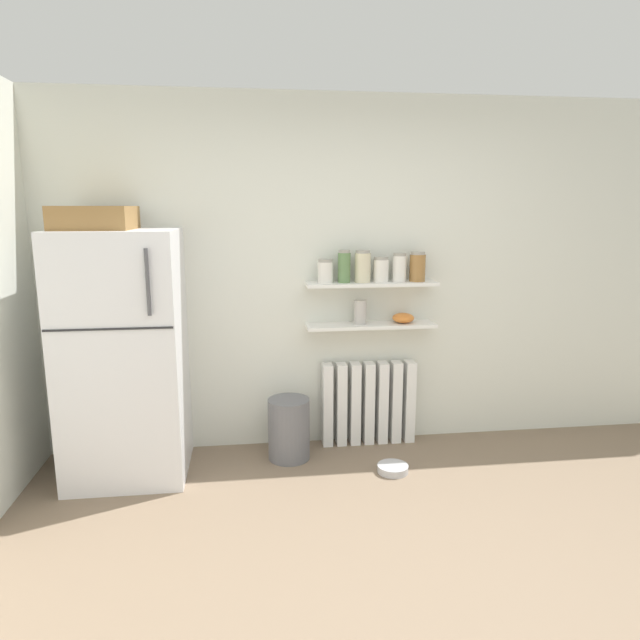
# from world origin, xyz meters

# --- Properties ---
(ground_plane) EXTENTS (7.04, 7.04, 0.00)m
(ground_plane) POSITION_xyz_m (0.00, 0.50, 0.00)
(ground_plane) COLOR #7A6651
(back_wall) EXTENTS (7.04, 0.10, 2.60)m
(back_wall) POSITION_xyz_m (0.00, 2.05, 1.30)
(back_wall) COLOR silver
(back_wall) RESTS_ON ground_plane
(refrigerator) EXTENTS (0.77, 0.73, 1.81)m
(refrigerator) POSITION_xyz_m (-1.55, 1.65, 0.86)
(refrigerator) COLOR silver
(refrigerator) RESTS_ON ground_plane
(radiator) EXTENTS (0.72, 0.12, 0.64)m
(radiator) POSITION_xyz_m (0.18, 1.92, 0.32)
(radiator) COLOR white
(radiator) RESTS_ON ground_plane
(wall_shelf_lower) EXTENTS (0.96, 0.22, 0.02)m
(wall_shelf_lower) POSITION_xyz_m (0.18, 1.89, 0.94)
(wall_shelf_lower) COLOR white
(wall_shelf_upper) EXTENTS (0.96, 0.22, 0.02)m
(wall_shelf_upper) POSITION_xyz_m (0.18, 1.89, 1.25)
(wall_shelf_upper) COLOR white
(storage_jar_0) EXTENTS (0.11, 0.11, 0.17)m
(storage_jar_0) POSITION_xyz_m (-0.16, 1.89, 1.35)
(storage_jar_0) COLOR silver
(storage_jar_0) RESTS_ON wall_shelf_upper
(storage_jar_1) EXTENTS (0.09, 0.09, 0.24)m
(storage_jar_1) POSITION_xyz_m (-0.02, 1.89, 1.38)
(storage_jar_1) COLOR #5B7F4C
(storage_jar_1) RESTS_ON wall_shelf_upper
(storage_jar_2) EXTENTS (0.12, 0.12, 0.23)m
(storage_jar_2) POSITION_xyz_m (0.11, 1.89, 1.38)
(storage_jar_2) COLOR beige
(storage_jar_2) RESTS_ON wall_shelf_upper
(storage_jar_3) EXTENTS (0.11, 0.11, 0.18)m
(storage_jar_3) POSITION_xyz_m (0.25, 1.89, 1.35)
(storage_jar_3) COLOR silver
(storage_jar_3) RESTS_ON wall_shelf_upper
(storage_jar_4) EXTENTS (0.10, 0.10, 0.21)m
(storage_jar_4) POSITION_xyz_m (0.39, 1.89, 1.37)
(storage_jar_4) COLOR silver
(storage_jar_4) RESTS_ON wall_shelf_upper
(storage_jar_5) EXTENTS (0.12, 0.12, 0.22)m
(storage_jar_5) POSITION_xyz_m (0.52, 1.89, 1.37)
(storage_jar_5) COLOR olive
(storage_jar_5) RESTS_ON wall_shelf_upper
(vase) EXTENTS (0.09, 0.09, 0.18)m
(vase) POSITION_xyz_m (0.10, 1.89, 1.04)
(vase) COLOR #B2ADA8
(vase) RESTS_ON wall_shelf_lower
(shelf_bowl) EXTENTS (0.16, 0.16, 0.07)m
(shelf_bowl) POSITION_xyz_m (0.43, 1.89, 0.99)
(shelf_bowl) COLOR orange
(shelf_bowl) RESTS_ON wall_shelf_lower
(trash_bin) EXTENTS (0.30, 0.30, 0.45)m
(trash_bin) POSITION_xyz_m (-0.45, 1.72, 0.22)
(trash_bin) COLOR slate
(trash_bin) RESTS_ON ground_plane
(pet_food_bowl) EXTENTS (0.22, 0.22, 0.05)m
(pet_food_bowl) POSITION_xyz_m (0.25, 1.41, 0.03)
(pet_food_bowl) COLOR #B7B7BC
(pet_food_bowl) RESTS_ON ground_plane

